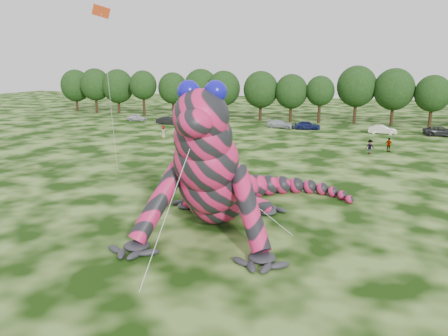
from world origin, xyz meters
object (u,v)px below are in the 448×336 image
tree_8 (291,98)px  tree_1 (96,91)px  car_2 (212,121)px  spectator_4 (163,132)px  flying_kite (102,25)px  car_6 (441,131)px  tree_0 (76,91)px  car_0 (137,117)px  tree_3 (143,93)px  spectator_3 (389,145)px  tree_11 (393,97)px  car_4 (307,125)px  tree_4 (173,94)px  tree_6 (224,95)px  car_1 (168,121)px  tree_10 (356,95)px  spectator_1 (205,148)px  tree_5 (201,93)px  inflatable_gecko (221,150)px  tree_12 (432,101)px  tree_9 (320,99)px  car_5 (382,130)px  spectator_2 (370,147)px  car_3 (281,124)px  tree_2 (118,91)px  spectator_0 (226,147)px  tree_7 (261,96)px

tree_8 → tree_1: bearing=178.6°
car_2 → spectator_4: bearing=-177.7°
flying_kite → car_6: 53.16m
tree_0 → car_0: 24.75m
tree_3 → spectator_3: size_ratio=5.27×
tree_11 → car_4: 17.32m
tree_4 → tree_6: size_ratio=0.95×
car_1 → car_6: (45.44, 2.17, 0.03)m
tree_8 → tree_10: tree_10 is taller
spectator_1 → tree_0: bearing=-83.2°
tree_5 → car_4: tree_5 is taller
inflatable_gecko → tree_12: inflatable_gecko is taller
tree_9 → car_4: tree_9 is taller
car_5 → tree_0: bearing=78.6°
tree_3 → tree_10: (43.11, 1.51, 0.53)m
spectator_2 → spectator_4: 29.27m
spectator_1 → car_3: bearing=-143.4°
tree_2 → tree_9: tree_2 is taller
tree_1 → tree_11: 62.14m
tree_10 → tree_0: bearing=179.4°
tree_4 → tree_2: bearing=179.8°
spectator_4 → spectator_0: (12.55, -7.79, -0.03)m
tree_0 → tree_10: size_ratio=0.91×
tree_2 → spectator_4: size_ratio=5.17×
tree_7 → car_3: 10.89m
car_3 → spectator_2: 23.73m
flying_kite → spectator_2: 33.98m
tree_6 → tree_10: bearing=4.3°
tree_8 → tree_11: size_ratio=0.89×
spectator_4 → spectator_2: bearing=27.0°
tree_0 → car_6: bearing=-8.3°
spectator_2 → spectator_1: 20.23m
car_1 → spectator_0: (18.79, -21.74, 0.21)m
tree_7 → spectator_0: bearing=-82.5°
tree_10 → tree_8: bearing=-172.2°
tree_7 → inflatable_gecko: bearing=-78.0°
spectator_1 → spectator_3: bearing=159.5°
tree_1 → car_6: 69.99m
tree_11 → tree_9: bearing=-176.2°
car_2 → tree_3: bearing=73.2°
inflatable_gecko → tree_12: bearing=64.4°
tree_4 → tree_5: (6.52, -0.28, 0.37)m
tree_4 → car_5: tree_4 is taller
tree_6 → tree_10: tree_10 is taller
tree_5 → car_4: bearing=-23.8°
car_4 → spectator_1: bearing=152.9°
tree_2 → car_0: 15.12m
car_0 → spectator_1: size_ratio=2.13×
tree_0 → tree_3: tree_0 is taller
tree_1 → tree_10: (55.75, 0.53, 0.35)m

